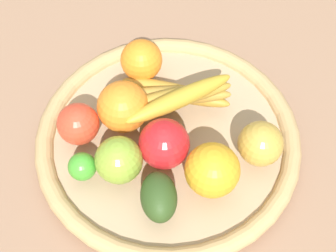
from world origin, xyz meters
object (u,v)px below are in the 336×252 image
at_px(lime_0, 82,167).
at_px(banana_bunch, 176,96).
at_px(avocado, 159,197).
at_px(orange_2, 141,60).
at_px(apple_0, 119,160).
at_px(orange_1, 123,107).
at_px(apple_1, 260,144).
at_px(apple_3, 78,124).
at_px(apple_2, 164,144).
at_px(orange_0, 212,170).

bearing_deg(lime_0, banana_bunch, -16.89).
bearing_deg(lime_0, avocado, -82.37).
bearing_deg(banana_bunch, orange_2, 69.65).
distance_m(apple_0, orange_2, 0.19).
bearing_deg(lime_0, orange_1, 1.03).
height_order(orange_2, apple_1, orange_2).
bearing_deg(apple_0, apple_3, 77.28).
xyz_separation_m(banana_bunch, apple_2, (-0.09, -0.03, 0.00)).
relative_size(banana_bunch, apple_2, 2.41).
bearing_deg(orange_0, orange_1, 81.93).
bearing_deg(avocado, apple_3, 78.14).
bearing_deg(apple_1, avocado, 150.83).
bearing_deg(avocado, orange_2, 39.21).
bearing_deg(apple_0, orange_1, 30.72).
bearing_deg(orange_0, lime_0, 117.02).
bearing_deg(avocado, lime_0, 97.63).
distance_m(orange_0, apple_0, 0.14).
height_order(orange_0, apple_1, orange_0).
bearing_deg(banana_bunch, orange_1, 139.78).
xyz_separation_m(orange_0, apple_1, (0.08, -0.04, -0.01)).
bearing_deg(orange_1, orange_2, 17.80).
bearing_deg(orange_1, apple_0, -149.28).
relative_size(orange_2, lime_0, 1.64).
height_order(orange_0, apple_3, orange_0).
bearing_deg(orange_0, orange_2, 58.93).
distance_m(orange_0, apple_2, 0.08).
height_order(apple_0, lime_0, apple_0).
xyz_separation_m(orange_1, apple_0, (-0.08, -0.05, -0.01)).
bearing_deg(apple_1, apple_2, 123.08).
height_order(orange_2, apple_3, orange_2).
bearing_deg(lime_0, orange_0, -62.98).
height_order(avocado, apple_1, apple_1).
bearing_deg(banana_bunch, apple_1, -93.64).
height_order(orange_0, apple_2, orange_0).
bearing_deg(apple_1, banana_bunch, 86.36).
height_order(orange_0, lime_0, orange_0).
distance_m(avocado, apple_3, 0.17).
distance_m(banana_bunch, avocado, 0.18).
height_order(orange_1, apple_2, orange_1).
height_order(orange_0, avocado, orange_0).
xyz_separation_m(banana_bunch, lime_0, (-0.18, 0.05, -0.01)).
bearing_deg(lime_0, apple_1, -51.19).
distance_m(orange_1, avocado, 0.16).
relative_size(orange_0, apple_3, 1.23).
distance_m(orange_1, apple_1, 0.22).
relative_size(avocado, lime_0, 1.80).
relative_size(orange_2, apple_3, 1.07).
height_order(apple_0, apple_1, apple_0).
distance_m(orange_0, orange_2, 0.24).
bearing_deg(apple_1, orange_0, 154.83).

